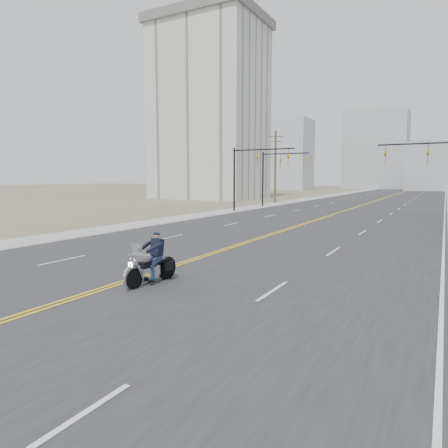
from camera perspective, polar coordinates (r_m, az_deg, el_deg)
ground_plane at (r=12.94m, az=-21.85°, el=-10.30°), size 400.00×400.00×0.00m
road at (r=78.43m, az=21.88°, el=3.42°), size 20.00×200.00×0.01m
sidewalk_left at (r=80.67m, az=13.74°, el=3.78°), size 3.00×200.00×0.01m
traffic_mast_left at (r=43.94m, az=3.84°, el=8.22°), size 7.10×0.26×7.00m
traffic_mast_right at (r=39.77m, az=28.18°, el=7.65°), size 7.10×0.26×7.00m
traffic_mast_far at (r=51.41m, az=7.33°, el=7.87°), size 6.10×0.26×7.00m
utility_pole_left at (r=60.03m, az=7.33°, el=8.25°), size 2.20×0.30×10.50m
apartment_block at (r=74.08m, az=-2.08°, el=15.37°), size 18.00×14.00×30.00m
haze_bldg_a at (r=130.84m, az=9.08°, el=9.70°), size 14.00×12.00×22.00m
haze_bldg_b at (r=132.80m, az=28.48°, el=7.22°), size 18.00×14.00×14.00m
haze_bldg_d at (r=149.62m, az=20.89°, el=9.72°), size 20.00×15.00×26.00m
haze_bldg_f at (r=150.19m, az=5.60°, el=8.19°), size 12.00×12.00×16.00m
motorcyclist at (r=14.01m, az=-10.42°, el=-4.90°), size 1.17×2.36×1.78m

